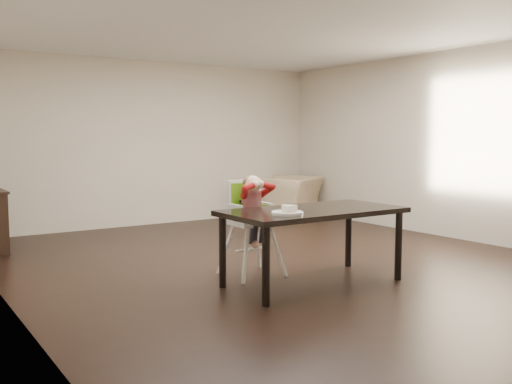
{
  "coord_description": "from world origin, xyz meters",
  "views": [
    {
      "loc": [
        -3.88,
        -5.33,
        1.46
      ],
      "look_at": [
        -0.73,
        -0.6,
        0.91
      ],
      "focal_mm": 40.0,
      "sensor_mm": 36.0,
      "label": 1
    }
  ],
  "objects": [
    {
      "name": "room_walls",
      "position": [
        0.0,
        0.0,
        1.86
      ],
      "size": [
        6.02,
        7.02,
        2.71
      ],
      "color": "beige",
      "rests_on": "ground"
    },
    {
      "name": "ground",
      "position": [
        0.0,
        0.0,
        0.0
      ],
      "size": [
        7.0,
        7.0,
        0.0
      ],
      "primitive_type": "plane",
      "color": "black",
      "rests_on": "ground"
    },
    {
      "name": "plate",
      "position": [
        -0.78,
        -1.2,
        0.78
      ],
      "size": [
        0.35,
        0.35,
        0.08
      ],
      "rotation": [
        0.0,
        0.0,
        -0.23
      ],
      "color": "white",
      "rests_on": "dining_table"
    },
    {
      "name": "dining_table",
      "position": [
        -0.33,
        -1.01,
        0.67
      ],
      "size": [
        1.8,
        0.9,
        0.75
      ],
      "color": "black",
      "rests_on": "ground"
    },
    {
      "name": "armchair",
      "position": [
        2.2,
        2.8,
        0.5
      ],
      "size": [
        1.36,
        1.21,
        1.0
      ],
      "primitive_type": "imported",
      "rotation": [
        0.0,
        0.0,
        3.65
      ],
      "color": "tan",
      "rests_on": "ground"
    },
    {
      "name": "high_chair",
      "position": [
        -0.64,
        -0.36,
        0.75
      ],
      "size": [
        0.45,
        0.45,
        1.06
      ],
      "rotation": [
        0.0,
        0.0,
        -0.02
      ],
      "color": "white",
      "rests_on": "ground"
    }
  ]
}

